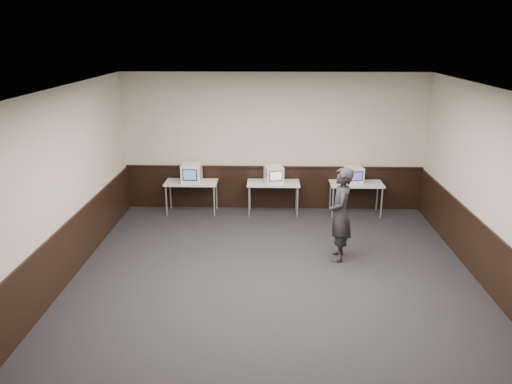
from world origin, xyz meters
TOP-DOWN VIEW (x-y plane):
  - floor at (0.00, 0.00)m, footprint 8.00×8.00m
  - ceiling at (0.00, 0.00)m, footprint 8.00×8.00m
  - back_wall at (0.00, 4.00)m, footprint 7.00×0.00m
  - front_wall at (0.00, -4.00)m, footprint 7.00×0.00m
  - left_wall at (-3.50, 0.00)m, footprint 0.00×8.00m
  - right_wall at (3.50, 0.00)m, footprint 0.00×8.00m
  - wainscot_back at (0.00, 3.98)m, footprint 6.98×0.04m
  - wainscot_left at (-3.48, 0.00)m, footprint 0.04×7.98m
  - wainscot_right at (3.48, 0.00)m, footprint 0.04×7.98m
  - wainscot_rail at (0.00, 3.96)m, footprint 6.98×0.06m
  - desk_left at (-1.90, 3.60)m, footprint 1.20×0.60m
  - desk_center at (0.00, 3.60)m, footprint 1.20×0.60m
  - desk_right at (1.90, 3.60)m, footprint 1.20×0.60m
  - emac_left at (-1.88, 3.55)m, footprint 0.44×0.48m
  - emac_center at (0.01, 3.57)m, footprint 0.47×0.49m
  - emac_right at (1.84, 3.64)m, footprint 0.44×0.45m
  - person at (1.20, 1.16)m, footprint 0.49×0.68m

SIDE VIEW (x-z plane):
  - floor at x=0.00m, z-range 0.00..0.00m
  - wainscot_back at x=0.00m, z-range 0.00..1.00m
  - wainscot_left at x=-3.48m, z-range 0.00..1.00m
  - wainscot_right at x=3.48m, z-range 0.00..1.00m
  - desk_left at x=-1.90m, z-range 0.30..1.05m
  - desk_center at x=0.00m, z-range 0.30..1.05m
  - desk_right at x=1.90m, z-range 0.30..1.05m
  - person at x=1.20m, z-range 0.00..1.75m
  - emac_right at x=1.84m, z-range 0.75..1.12m
  - emac_center at x=0.01m, z-range 0.75..1.14m
  - emac_left at x=-1.88m, z-range 0.75..1.19m
  - wainscot_rail at x=0.00m, z-range 1.00..1.04m
  - back_wall at x=0.00m, z-range -1.90..5.10m
  - front_wall at x=0.00m, z-range -1.90..5.10m
  - left_wall at x=-3.50m, z-range -2.40..5.60m
  - right_wall at x=3.50m, z-range -2.40..5.60m
  - ceiling at x=0.00m, z-range 3.20..3.20m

